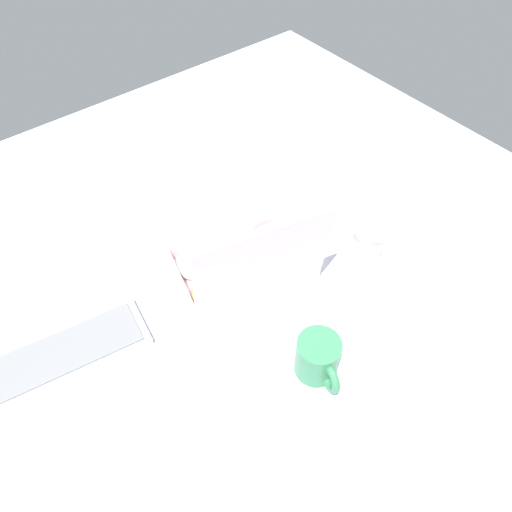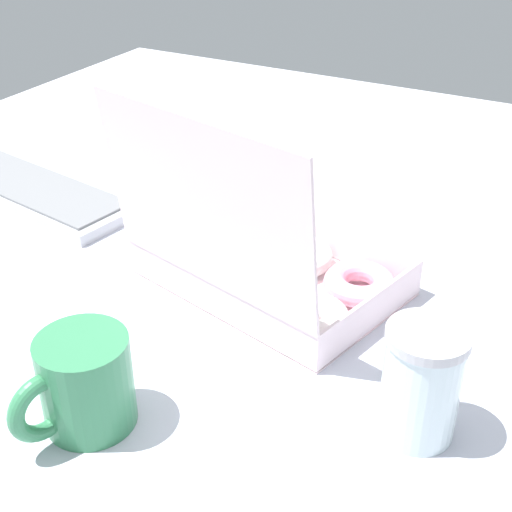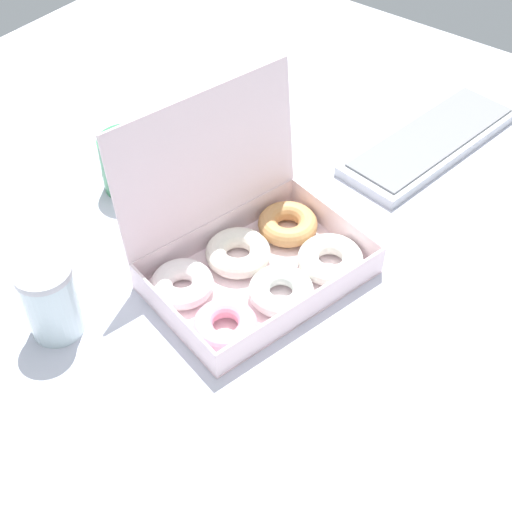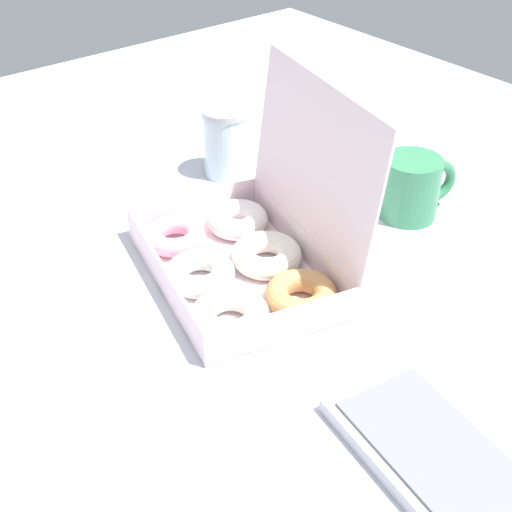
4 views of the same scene
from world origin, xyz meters
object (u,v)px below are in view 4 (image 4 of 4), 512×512
object	(u,v)px
keyboard	(490,512)
glass_jar	(226,142)
donut_box	(244,255)
coffee_mug	(412,186)

from	to	relation	value
keyboard	glass_jar	bearing A→B (deg)	162.97
donut_box	keyboard	size ratio (longest dim) A/B	0.90
coffee_mug	glass_jar	size ratio (longest dim) A/B	1.08
glass_jar	donut_box	bearing A→B (deg)	-31.88
donut_box	keyboard	world-z (taller)	donut_box
donut_box	coffee_mug	bearing A→B (deg)	82.90
coffee_mug	donut_box	bearing A→B (deg)	-97.10
donut_box	coffee_mug	distance (cm)	30.49
keyboard	coffee_mug	xyz separation A→B (cm)	(-41.88, 36.19, 4.01)
keyboard	coffee_mug	distance (cm)	55.50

